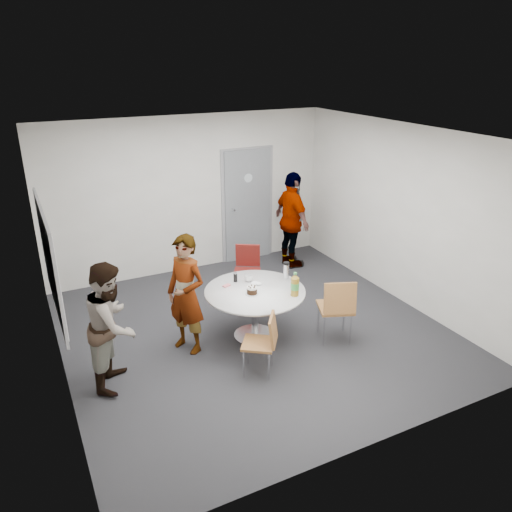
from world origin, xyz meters
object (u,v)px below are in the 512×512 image
chair_near_left (265,339)px  person_main (186,295)px  whiteboard (50,261)px  chair_far (247,266)px  table (258,296)px  person_left (112,325)px  door (247,206)px  chair_near_right (337,305)px  person_right (292,220)px

chair_near_left → person_main: bearing=70.1°
whiteboard → person_main: 1.65m
chair_far → person_main: size_ratio=0.54×
table → person_left: person_left is taller
chair_far → person_left: size_ratio=0.56×
door → chair_near_right: door is taller
person_main → person_right: bearing=95.5°
chair_far → person_main: 1.74m
chair_near_left → person_left: bearing=104.3°
whiteboard → chair_near_left: whiteboard is taller
door → person_main: 3.25m
whiteboard → person_right: size_ratio=1.10×
table → chair_far: size_ratio=1.59×
person_main → person_left: (-0.99, -0.30, -0.03)m
door → person_main: door is taller
chair_near_right → chair_far: (-0.45, 1.79, -0.05)m
chair_near_left → chair_far: chair_far is taller
table → person_left: (-1.93, -0.17, 0.15)m
table → chair_near_left: 0.86m
door → person_right: bearing=-52.3°
person_left → whiteboard: bearing=71.1°
chair_far → whiteboard: bearing=47.6°
chair_near_left → person_main: (-0.64, 0.92, 0.32)m
whiteboard → person_left: size_ratio=1.25×
person_main → whiteboard: bearing=-127.5°
person_left → person_main: bearing=-47.1°
door → chair_near_left: 3.75m
chair_far → person_left: person_left is taller
whiteboard → table: size_ratio=1.42×
table → chair_near_right: bearing=-35.1°
whiteboard → chair_near_right: bearing=-16.1°
chair_near_left → chair_near_right: bearing=-45.4°
person_left → person_right: person_right is taller
chair_near_right → person_right: 2.67m
chair_near_right → chair_far: bearing=125.8°
chair_near_right → chair_near_left: bearing=-149.2°
table → chair_near_left: bearing=-111.0°
whiteboard → door: bearing=32.7°
chair_near_right → chair_far: size_ratio=1.09×
chair_near_right → chair_far: chair_near_right is taller
whiteboard → person_left: bearing=-45.2°
table → chair_near_left: (-0.31, -0.80, -0.14)m
person_right → person_left: bearing=120.0°
door → table: size_ratio=1.58×
chair_near_left → chair_far: (0.72, 1.98, 0.04)m
person_right → whiteboard: bearing=110.8°
whiteboard → person_main: bearing=-8.3°
person_main → person_right: size_ratio=0.91×
chair_far → person_right: person_right is taller
door → whiteboard: (-3.56, -2.28, 0.42)m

